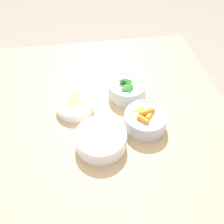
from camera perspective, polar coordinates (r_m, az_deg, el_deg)
name	(u,v)px	position (r m, az deg, el deg)	size (l,w,h in m)	color
ground_plane	(101,198)	(1.61, -2.58, -19.13)	(10.00, 10.00, 0.00)	gray
dining_table	(96,131)	(1.05, -3.74, -4.42)	(1.05, 1.02, 0.77)	tan
bowl_carrots	(145,120)	(0.90, 7.64, -1.72)	(0.16, 0.16, 0.08)	silver
bowl_greens	(127,89)	(1.01, 3.49, 5.27)	(0.15, 0.15, 0.09)	silver
bowl_beans_hotdog	(101,140)	(0.85, -2.58, -6.33)	(0.18, 0.18, 0.06)	white
bowl_cookies	(75,106)	(0.98, -8.47, 1.45)	(0.15, 0.15, 0.04)	white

